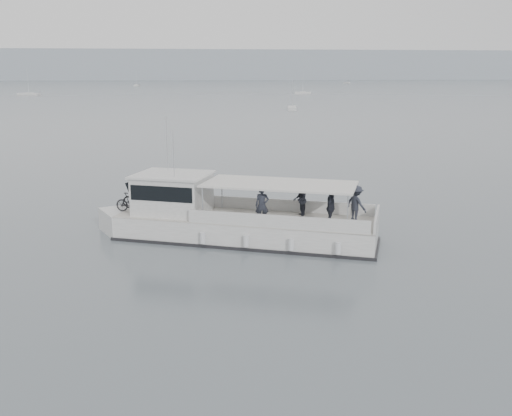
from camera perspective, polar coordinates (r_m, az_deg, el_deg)
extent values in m
plane|color=#545E63|center=(27.46, -7.30, -3.63)|extent=(1400.00, 1400.00, 0.00)
cube|color=#939EA8|center=(586.29, -7.19, 13.98)|extent=(1400.00, 90.00, 28.00)
cube|color=white|center=(27.79, -1.02, -2.30)|extent=(12.88, 7.69, 1.36)
cube|color=white|center=(30.03, -12.62, -1.42)|extent=(3.16, 3.16, 1.36)
cube|color=beige|center=(27.61, -1.03, -0.94)|extent=(12.88, 7.69, 0.06)
cube|color=black|center=(27.91, -1.02, -3.12)|extent=(13.12, 7.89, 0.19)
cube|color=white|center=(28.64, 3.46, 0.21)|extent=(7.81, 3.15, 0.63)
cube|color=white|center=(25.58, 2.06, -1.39)|extent=(7.81, 3.15, 0.63)
cube|color=white|center=(26.60, 11.97, -1.10)|extent=(1.32, 3.15, 0.63)
cube|color=white|center=(28.61, -8.31, 1.36)|extent=(4.14, 3.85, 1.88)
cube|color=black|center=(29.24, -11.25, 1.82)|extent=(1.50, 2.64, 1.21)
cube|color=black|center=(28.55, -8.33, 1.98)|extent=(3.96, 3.81, 0.73)
cube|color=white|center=(28.42, -8.38, 3.32)|extent=(4.41, 4.12, 0.10)
cube|color=silver|center=(26.84, 2.40, 2.40)|extent=(7.75, 5.51, 0.08)
cylinder|color=silver|center=(26.55, -5.36, 0.33)|extent=(0.08, 0.08, 1.72)
cylinder|color=silver|center=(29.25, -3.43, 1.59)|extent=(0.08, 0.08, 1.72)
cylinder|color=silver|center=(25.13, 9.13, -0.55)|extent=(0.08, 0.08, 1.72)
cylinder|color=silver|center=(27.96, 9.72, 0.86)|extent=(0.08, 0.08, 1.72)
cylinder|color=silver|center=(29.32, -8.89, 6.29)|extent=(0.04, 0.04, 2.71)
cylinder|color=silver|center=(27.42, -8.24, 5.38)|extent=(0.04, 0.04, 2.30)
cylinder|color=silver|center=(26.56, -5.35, -2.99)|extent=(0.32, 0.32, 0.52)
cylinder|color=silver|center=(25.94, -1.00, -3.33)|extent=(0.32, 0.32, 0.52)
cylinder|color=silver|center=(25.49, 3.54, -3.67)|extent=(0.32, 0.32, 0.52)
cylinder|color=silver|center=(25.20, 8.21, -3.99)|extent=(0.32, 0.32, 0.52)
imported|color=black|center=(29.94, -11.66, 0.84)|extent=(1.89, 1.24, 0.94)
imported|color=black|center=(29.20, -12.38, 0.54)|extent=(1.71, 1.04, 0.99)
imported|color=#292C36|center=(26.26, 0.61, 0.28)|extent=(0.67, 0.46, 1.75)
imported|color=#292C36|center=(27.56, 4.40, 0.87)|extent=(0.91, 1.02, 1.75)
imported|color=#292C36|center=(26.01, 7.49, 0.03)|extent=(0.78, 1.11, 1.75)
imported|color=#292C36|center=(26.93, 9.97, 0.40)|extent=(1.15, 1.31, 1.75)
cube|color=white|center=(338.92, -11.83, 11.91)|extent=(3.13, 7.04, 0.75)
cube|color=white|center=(338.92, -11.84, 11.97)|extent=(2.23, 2.63, 0.45)
cylinder|color=silver|center=(338.85, -11.87, 12.59)|extent=(0.08, 0.08, 7.48)
cube|color=white|center=(217.41, -21.76, 10.52)|extent=(8.18, 4.62, 0.75)
cube|color=white|center=(217.40, -21.76, 10.61)|extent=(3.24, 2.87, 0.45)
cylinder|color=silver|center=(217.29, -21.86, 11.73)|extent=(0.08, 0.08, 8.57)
cube|color=white|center=(215.37, 4.70, 11.40)|extent=(6.08, 2.45, 0.75)
cube|color=white|center=(215.36, 4.70, 11.48)|extent=(2.22, 1.85, 0.45)
cylinder|color=silver|center=(215.27, 4.72, 12.34)|extent=(0.08, 0.08, 6.52)
cube|color=white|center=(410.35, 9.08, 12.25)|extent=(4.08, 5.18, 0.75)
cube|color=white|center=(410.35, 9.08, 12.30)|extent=(2.15, 2.27, 0.45)
cube|color=white|center=(124.34, 3.63, 9.91)|extent=(2.58, 5.55, 0.75)
cube|color=white|center=(124.32, 3.63, 10.05)|extent=(1.79, 2.09, 0.45)
cylinder|color=silver|center=(124.18, 3.65, 11.40)|extent=(0.08, 0.08, 5.87)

